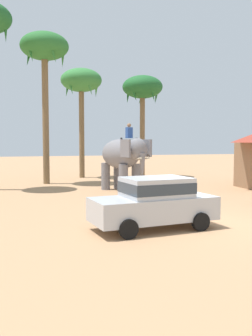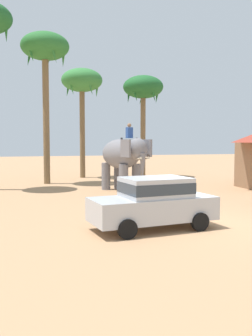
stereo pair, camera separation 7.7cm
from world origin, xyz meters
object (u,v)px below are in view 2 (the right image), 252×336
object	(u,v)px
palm_tree_near_hut	(45,52)
palm_tree_far_back	(143,90)
palm_tree_left_of_road	(82,84)
car_sedan_foreground	(154,201)
elephant_with_mahout	(123,157)

from	to	relation	value
palm_tree_near_hut	palm_tree_far_back	bearing A→B (deg)	18.68
palm_tree_near_hut	palm_tree_left_of_road	bearing A→B (deg)	48.74
car_sedan_foreground	palm_tree_far_back	bearing A→B (deg)	71.83
palm_tree_near_hut	elephant_with_mahout	bearing A→B (deg)	-52.82
palm_tree_near_hut	palm_tree_far_back	world-z (taller)	palm_tree_near_hut
palm_tree_left_of_road	palm_tree_far_back	world-z (taller)	palm_tree_left_of_road
elephant_with_mahout	palm_tree_left_of_road	distance (m)	10.19
palm_tree_near_hut	palm_tree_far_back	xyz separation A→B (m)	(7.82, 2.64, -1.82)
elephant_with_mahout	palm_tree_far_back	size ratio (longest dim) A/B	0.50
car_sedan_foreground	palm_tree_left_of_road	world-z (taller)	palm_tree_left_of_road
elephant_with_mahout	palm_tree_near_hut	xyz separation A→B (m)	(-3.89, 5.13, 6.78)
palm_tree_near_hut	car_sedan_foreground	bearing A→B (deg)	-80.85
palm_tree_left_of_road	palm_tree_far_back	xyz separation A→B (m)	(4.76, -0.85, -0.41)
elephant_with_mahout	palm_tree_left_of_road	world-z (taller)	palm_tree_left_of_road
elephant_with_mahout	palm_tree_far_back	xyz separation A→B (m)	(3.93, 7.78, 4.96)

